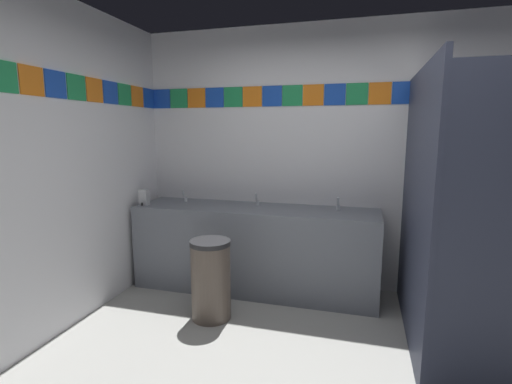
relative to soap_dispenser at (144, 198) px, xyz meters
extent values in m
cube|color=silver|center=(1.85, 0.53, 0.39)|extent=(3.97, 0.08, 2.65)
cube|color=#1947B7|center=(-0.03, 0.48, 1.02)|extent=(0.20, 0.01, 0.20)
cube|color=#1E8C4C|center=(0.18, 0.48, 1.02)|extent=(0.20, 0.01, 0.20)
cube|color=orange|center=(0.39, 0.48, 1.02)|extent=(0.20, 0.01, 0.20)
cube|color=#1947B7|center=(0.60, 0.48, 1.02)|extent=(0.20, 0.01, 0.20)
cube|color=#1E8C4C|center=(0.81, 0.48, 1.02)|extent=(0.20, 0.01, 0.20)
cube|color=orange|center=(1.02, 0.48, 1.02)|extent=(0.20, 0.01, 0.20)
cube|color=#1947B7|center=(1.22, 0.48, 1.02)|extent=(0.20, 0.01, 0.20)
cube|color=#1E8C4C|center=(1.43, 0.48, 1.02)|extent=(0.20, 0.01, 0.20)
cube|color=orange|center=(1.64, 0.48, 1.02)|extent=(0.20, 0.01, 0.20)
cube|color=#1947B7|center=(1.85, 0.48, 1.02)|extent=(0.20, 0.01, 0.20)
cube|color=#1E8C4C|center=(2.06, 0.48, 1.02)|extent=(0.20, 0.01, 0.20)
cube|color=orange|center=(2.27, 0.48, 1.02)|extent=(0.20, 0.01, 0.20)
cube|color=#1947B7|center=(2.48, 0.48, 1.02)|extent=(0.20, 0.01, 0.20)
cube|color=#1E8C4C|center=(2.69, 0.48, 1.02)|extent=(0.20, 0.01, 0.20)
cube|color=orange|center=(2.90, 0.48, 1.02)|extent=(0.20, 0.01, 0.20)
cube|color=#1947B7|center=(3.10, 0.48, 1.02)|extent=(0.20, 0.01, 0.20)
cube|color=#1E8C4C|center=(3.31, 0.48, 1.02)|extent=(0.20, 0.01, 0.20)
cube|color=silver|center=(-0.17, -1.24, 0.39)|extent=(0.08, 3.47, 2.65)
cube|color=#1E8C4C|center=(-0.13, -1.35, 1.02)|extent=(0.01, 0.20, 0.20)
cube|color=orange|center=(-0.13, -1.14, 1.02)|extent=(0.01, 0.20, 0.20)
cube|color=#1947B7|center=(-0.13, -0.92, 1.02)|extent=(0.01, 0.20, 0.20)
cube|color=#1E8C4C|center=(-0.13, -0.70, 1.02)|extent=(0.01, 0.20, 0.20)
cube|color=orange|center=(-0.13, -0.49, 1.02)|extent=(0.01, 0.20, 0.20)
cube|color=#1947B7|center=(-0.13, -0.27, 1.02)|extent=(0.01, 0.20, 0.20)
cube|color=#1E8C4C|center=(-0.13, -0.05, 1.02)|extent=(0.01, 0.20, 0.20)
cube|color=orange|center=(-0.13, 0.17, 1.02)|extent=(0.01, 0.20, 0.20)
cube|color=#1947B7|center=(-0.13, 0.38, 1.02)|extent=(0.01, 0.20, 0.20)
cube|color=slate|center=(1.13, 0.19, -0.50)|extent=(2.42, 0.61, 0.85)
cube|color=slate|center=(1.13, 0.48, -0.12)|extent=(2.42, 0.03, 0.08)
cylinder|color=white|center=(0.32, 0.16, -0.13)|extent=(0.34, 0.34, 0.10)
cylinder|color=white|center=(1.13, 0.16, -0.13)|extent=(0.34, 0.34, 0.10)
cylinder|color=white|center=(1.93, 0.16, -0.13)|extent=(0.34, 0.34, 0.10)
cylinder|color=silver|center=(0.32, 0.30, -0.05)|extent=(0.04, 0.04, 0.05)
cylinder|color=silver|center=(0.32, 0.25, 0.02)|extent=(0.02, 0.06, 0.09)
cylinder|color=silver|center=(1.13, 0.30, -0.05)|extent=(0.04, 0.04, 0.05)
cylinder|color=silver|center=(1.13, 0.25, 0.02)|extent=(0.02, 0.06, 0.09)
cylinder|color=silver|center=(1.93, 0.30, -0.05)|extent=(0.04, 0.04, 0.05)
cylinder|color=silver|center=(1.93, 0.25, 0.02)|extent=(0.02, 0.06, 0.09)
cube|color=#B7BABF|center=(0.00, 0.00, 0.00)|extent=(0.09, 0.07, 0.16)
cylinder|color=black|center=(0.00, -0.04, -0.06)|extent=(0.02, 0.02, 0.03)
cube|color=#33384C|center=(2.55, -0.30, 0.10)|extent=(0.04, 1.58, 2.06)
cylinder|color=silver|center=(2.57, -1.07, 0.21)|extent=(0.02, 0.02, 0.10)
cylinder|color=white|center=(3.04, 0.00, -0.73)|extent=(0.38, 0.38, 0.40)
torus|color=white|center=(3.04, 0.00, -0.51)|extent=(0.39, 0.39, 0.05)
cube|color=white|center=(3.04, 0.21, -0.36)|extent=(0.34, 0.17, 0.34)
cylinder|color=brown|center=(0.93, -0.50, -0.60)|extent=(0.34, 0.34, 0.65)
cylinder|color=#262628|center=(0.93, -0.50, -0.26)|extent=(0.34, 0.34, 0.04)
camera|label=1|loc=(2.14, -3.33, 0.68)|focal=26.39mm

